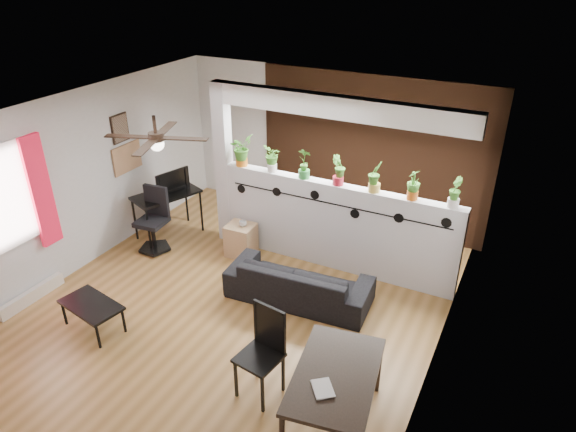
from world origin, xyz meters
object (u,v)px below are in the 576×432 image
(dining_table, at_px, (336,379))
(folding_chair, at_px, (265,344))
(potted_plant_1, at_px, (272,158))
(coffee_table, at_px, (91,306))
(potted_plant_0, at_px, (241,150))
(potted_plant_4, at_px, (375,176))
(office_chair, at_px, (154,224))
(cube_shelf, at_px, (241,240))
(cup, at_px, (243,224))
(potted_plant_5, at_px, (414,184))
(computer_desk, at_px, (166,198))
(sofa, at_px, (299,282))
(potted_plant_6, at_px, (455,191))
(ceiling_fan, at_px, (156,140))
(potted_plant_2, at_px, (304,162))
(potted_plant_3, at_px, (339,169))

(dining_table, xyz_separation_m, folding_chair, (-0.85, 0.12, 0.00))
(folding_chair, bearing_deg, potted_plant_1, 116.72)
(folding_chair, height_order, coffee_table, folding_chair)
(potted_plant_0, height_order, potted_plant_4, potted_plant_0)
(office_chair, distance_m, dining_table, 4.31)
(potted_plant_4, height_order, cube_shelf, potted_plant_4)
(cup, relative_size, dining_table, 0.08)
(potted_plant_5, xyz_separation_m, computer_desk, (-3.88, -0.36, -0.88))
(sofa, xyz_separation_m, office_chair, (-2.62, 0.18, 0.18))
(sofa, xyz_separation_m, dining_table, (1.23, -1.75, 0.35))
(office_chair, bearing_deg, potted_plant_6, 10.81)
(ceiling_fan, height_order, potted_plant_0, ceiling_fan)
(potted_plant_1, xyz_separation_m, office_chair, (-1.68, -0.82, -1.11))
(office_chair, bearing_deg, potted_plant_0, 35.55)
(coffee_table, bearing_deg, sofa, 40.17)
(potted_plant_5, bearing_deg, potted_plant_4, 180.00)
(potted_plant_2, bearing_deg, computer_desk, -171.00)
(potted_plant_2, relative_size, folding_chair, 0.43)
(ceiling_fan, xyz_separation_m, sofa, (1.49, 0.80, -2.04))
(cube_shelf, bearing_deg, potted_plant_3, 11.88)
(potted_plant_3, relative_size, dining_table, 0.32)
(potted_plant_5, relative_size, coffee_table, 0.48)
(cup, relative_size, folding_chair, 0.11)
(potted_plant_3, xyz_separation_m, cube_shelf, (-1.43, -0.37, -1.32))
(potted_plant_5, bearing_deg, coffee_table, -139.64)
(potted_plant_4, relative_size, computer_desk, 0.37)
(potted_plant_3, xyz_separation_m, office_chair, (-2.73, -0.82, -1.13))
(computer_desk, relative_size, dining_table, 0.86)
(potted_plant_4, bearing_deg, sofa, -122.51)
(coffee_table, bearing_deg, folding_chair, 2.37)
(ceiling_fan, distance_m, dining_table, 3.34)
(coffee_table, bearing_deg, cube_shelf, 72.82)
(potted_plant_1, bearing_deg, potted_plant_6, 0.00)
(ceiling_fan, bearing_deg, coffee_table, -120.93)
(potted_plant_3, height_order, office_chair, potted_plant_3)
(potted_plant_2, distance_m, dining_table, 3.35)
(potted_plant_6, distance_m, office_chair, 4.53)
(ceiling_fan, xyz_separation_m, potted_plant_6, (3.18, 1.80, -0.74))
(potted_plant_1, bearing_deg, cup, -131.35)
(potted_plant_4, bearing_deg, potted_plant_0, -180.00)
(potted_plant_3, height_order, potted_plant_6, potted_plant_3)
(potted_plant_2, distance_m, cup, 1.38)
(potted_plant_5, xyz_separation_m, cup, (-2.43, -0.37, -1.01))
(dining_table, xyz_separation_m, coffee_table, (-3.27, 0.02, -0.28))
(potted_plant_2, bearing_deg, cup, -156.67)
(dining_table, bearing_deg, potted_plant_6, 80.46)
(dining_table, bearing_deg, potted_plant_3, 112.15)
(cube_shelf, bearing_deg, potted_plant_0, 110.34)
(potted_plant_6, height_order, folding_chair, potted_plant_6)
(potted_plant_5, height_order, folding_chair, potted_plant_5)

